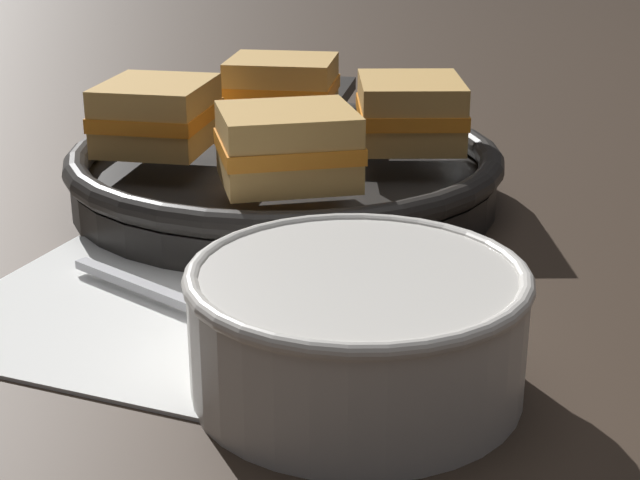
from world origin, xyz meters
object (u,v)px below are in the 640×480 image
object	(u,v)px
skillet	(286,172)
sandwich_near_left	(410,112)
sandwich_near_right	(282,87)
sandwich_far_left	(157,115)
spoon	(221,317)
sandwich_far_right	(287,146)
soup_bowl	(357,321)

from	to	relation	value
skillet	sandwich_near_left	bearing A→B (deg)	28.88
sandwich_near_right	sandwich_far_left	bearing A→B (deg)	-104.75
sandwich_near_left	sandwich_far_left	world-z (taller)	same
sandwich_near_right	sandwich_far_left	distance (m)	0.13
spoon	sandwich_near_right	xyz separation A→B (m)	(-0.12, 0.28, 0.06)
sandwich_near_left	sandwich_far_left	distance (m)	0.18
sandwich_far_right	sandwich_near_right	bearing A→B (deg)	120.25
skillet	sandwich_near_right	bearing A→B (deg)	120.57
skillet	sandwich_near_left	world-z (taller)	sandwich_near_left
sandwich_near_left	sandwich_far_right	bearing A→B (deg)	-104.75
sandwich_near_left	sandwich_far_left	size ratio (longest dim) A/B	1.07
sandwich_near_right	sandwich_far_left	world-z (taller)	same
sandwich_near_left	skillet	bearing A→B (deg)	-151.12
soup_bowl	sandwich_far_right	size ratio (longest dim) A/B	1.40
sandwich_near_left	sandwich_far_left	xyz separation A→B (m)	(-0.15, -0.09, 0.00)
sandwich_near_left	sandwich_far_right	distance (m)	0.13
sandwich_near_right	sandwich_far_right	bearing A→B (deg)	-59.75
spoon	sandwich_far_right	bearing A→B (deg)	116.01
sandwich_near_left	sandwich_near_right	size ratio (longest dim) A/B	1.05
sandwich_near_right	spoon	bearing A→B (deg)	-66.97
spoon	sandwich_near_left	xyz separation A→B (m)	(0.00, 0.25, 0.06)
skillet	spoon	bearing A→B (deg)	-69.96
soup_bowl	sandwich_near_left	bearing A→B (deg)	107.55
sandwich_near_right	sandwich_far_left	xyz separation A→B (m)	(-0.03, -0.12, 0.00)
skillet	sandwich_far_left	xyz separation A→B (m)	(-0.08, -0.05, 0.04)
sandwich_near_left	sandwich_far_right	xyz separation A→B (m)	(-0.03, -0.12, 0.00)
sandwich_far_left	soup_bowl	bearing A→B (deg)	-37.13
sandwich_far_right	soup_bowl	bearing A→B (deg)	-51.74
spoon	sandwich_near_right	size ratio (longest dim) A/B	1.62
sandwich_near_right	sandwich_near_left	bearing A→B (deg)	-14.75
soup_bowl	sandwich_near_left	size ratio (longest dim) A/B	1.44
spoon	sandwich_far_left	distance (m)	0.23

